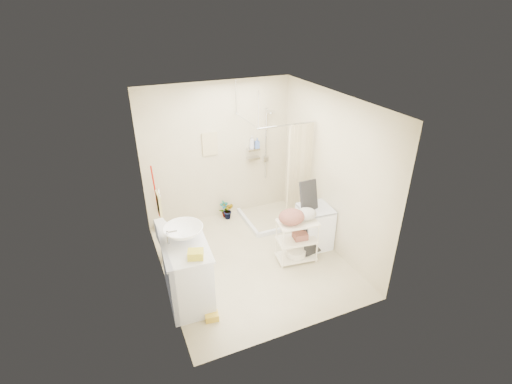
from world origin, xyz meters
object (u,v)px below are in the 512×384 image
(toilet, at_px, (180,238))
(washing_machine, at_px, (314,227))
(vanity, at_px, (187,271))
(laundry_rack, at_px, (297,237))

(toilet, bearing_deg, washing_machine, -106.44)
(washing_machine, bearing_deg, vanity, -165.96)
(toilet, xyz_separation_m, laundry_rack, (1.71, -0.80, 0.07))
(vanity, xyz_separation_m, laundry_rack, (1.83, 0.17, -0.04))
(laundry_rack, bearing_deg, toilet, 162.22)
(washing_machine, bearing_deg, laundry_rack, -149.61)
(laundry_rack, bearing_deg, washing_machine, 33.80)
(toilet, bearing_deg, laundry_rack, -117.01)
(toilet, bearing_deg, vanity, 171.13)
(toilet, xyz_separation_m, washing_machine, (2.18, -0.57, 0.01))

